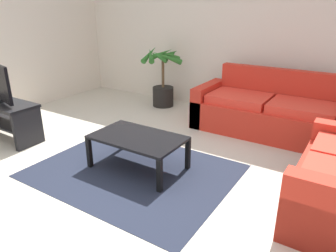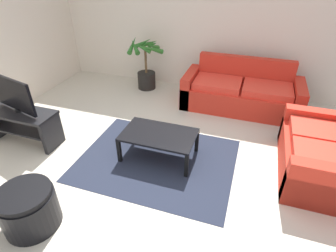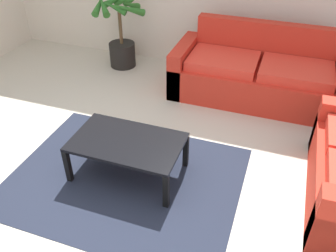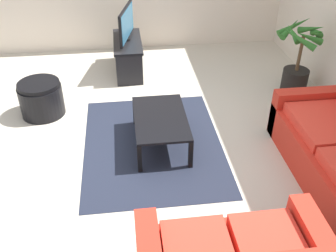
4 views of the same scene
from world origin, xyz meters
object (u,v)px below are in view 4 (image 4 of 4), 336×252
at_px(coffee_table, 160,120).
at_px(potted_palm, 298,62).
at_px(tv, 126,23).
at_px(tv_stand, 128,51).
at_px(ottoman, 41,99).

height_order(coffee_table, potted_palm, potted_palm).
relative_size(tv, potted_palm, 0.79).
xyz_separation_m(coffee_table, potted_palm, (-1.09, 2.17, 0.13)).
bearing_deg(tv_stand, potted_palm, 67.50).
distance_m(tv, coffee_table, 2.19).
height_order(coffee_table, ottoman, ottoman).
bearing_deg(potted_palm, ottoman, -87.09).
bearing_deg(coffee_table, potted_palm, 116.81).
relative_size(tv_stand, coffee_table, 1.06).
bearing_deg(tv, tv_stand, -103.83).
xyz_separation_m(tv_stand, tv, (0.00, 0.00, 0.47)).
bearing_deg(tv_stand, tv, 76.17).
bearing_deg(potted_palm, tv, -112.51).
distance_m(coffee_table, ottoman, 1.80).
xyz_separation_m(tv, ottoman, (1.21, -1.25, -0.58)).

